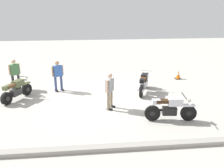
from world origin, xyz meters
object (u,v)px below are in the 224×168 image
motorcycle_olive_vintage (16,90)px  traffic_cone (178,75)px  motorcycle_black_cruiser (144,83)px  person_in_gray_shirt (110,89)px  person_in_blue_shirt (58,74)px  motorcycle_silver_cruiser (170,109)px  person_in_green_shirt (15,72)px

motorcycle_olive_vintage → traffic_cone: bearing=-45.7°
motorcycle_black_cruiser → person_in_gray_shirt: size_ratio=1.19×
person_in_blue_shirt → person_in_gray_shirt: bearing=16.7°
motorcycle_silver_cruiser → traffic_cone: motorcycle_silver_cruiser is taller
person_in_green_shirt → person_in_gray_shirt: person_in_green_shirt is taller
motorcycle_silver_cruiser → traffic_cone: size_ratio=3.95×
motorcycle_black_cruiser → traffic_cone: (-2.70, -2.15, -0.26)m
person_in_gray_shirt → motorcycle_silver_cruiser: bearing=-2.3°
traffic_cone → motorcycle_olive_vintage: bearing=15.4°
motorcycle_black_cruiser → motorcycle_olive_vintage: (6.41, 0.37, -0.03)m
motorcycle_black_cruiser → person_in_blue_shirt: person_in_blue_shirt is taller
person_in_gray_shirt → traffic_cone: person_in_gray_shirt is taller
motorcycle_olive_vintage → person_in_green_shirt: bearing=44.5°
person_in_green_shirt → person_in_blue_shirt: person_in_green_shirt is taller
motorcycle_olive_vintage → person_in_green_shirt: 1.71m
person_in_green_shirt → person_in_gray_shirt: size_ratio=1.00×
motorcycle_silver_cruiser → motorcycle_olive_vintage: (6.74, -2.93, -0.03)m
motorcycle_olive_vintage → person_in_blue_shirt: (-1.91, -1.08, 0.45)m
motorcycle_black_cruiser → motorcycle_silver_cruiser: bearing=-152.0°
person_in_green_shirt → motorcycle_silver_cruiser: bearing=-164.2°
person_in_green_shirt → person_in_blue_shirt: bearing=-144.2°
motorcycle_black_cruiser → person_in_blue_shirt: (4.50, -0.72, 0.42)m
person_in_green_shirt → traffic_cone: bearing=-126.5°
person_in_blue_shirt → traffic_cone: size_ratio=3.11×
person_in_gray_shirt → motorcycle_black_cruiser: bearing=72.7°
person_in_blue_shirt → traffic_cone: (-7.20, -1.43, -0.68)m
motorcycle_black_cruiser → motorcycle_silver_cruiser: (-0.33, 3.29, 0.00)m
person_in_gray_shirt → person_in_blue_shirt: bearing=163.1°
motorcycle_black_cruiser → traffic_cone: size_ratio=3.73×
motorcycle_olive_vintage → traffic_cone: size_ratio=3.37×
motorcycle_black_cruiser → traffic_cone: bearing=-29.2°
person_in_gray_shirt → person_in_blue_shirt: (2.53, -2.61, -0.01)m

